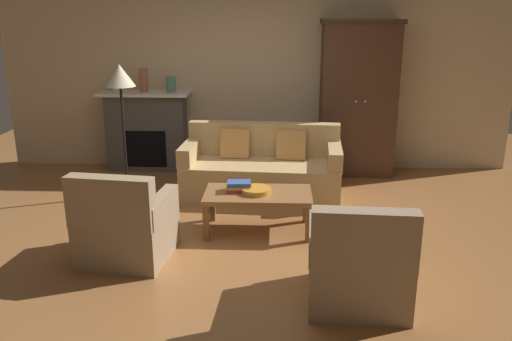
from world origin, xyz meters
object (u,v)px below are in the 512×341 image
Objects in this scene: armchair_near_left at (125,227)px; floor_lamp at (120,83)px; mantel_vase_jade at (171,84)px; fireplace at (147,130)px; couch at (262,170)px; fruit_bowl at (256,190)px; book_stack at (239,186)px; mantel_vase_cream at (117,83)px; mantel_vase_terracotta at (144,80)px; coffee_table at (258,197)px; armchair_near_right at (359,266)px; armoire at (358,99)px.

floor_lamp is at bearing 105.11° from armchair_near_left.
mantel_vase_jade is 3.03m from armchair_near_left.
fireplace reaches higher than armchair_near_left.
fireplace is at bearing 147.55° from couch.
fireplace is 2.75m from fruit_bowl.
book_stack is (1.47, -2.16, -0.10)m from fireplace.
mantel_vase_terracotta is (0.38, 0.00, 0.04)m from mantel_vase_cream.
fireplace is 1.41m from floor_lamp.
coffee_table is at bearing -90.24° from couch.
floor_lamp is (0.39, -1.13, 0.15)m from mantel_vase_cream.
mantel_vase_terracotta is (-1.65, 2.18, 0.83)m from fruit_bowl.
couch is at bearing 108.21° from armchair_near_right.
armoire is at bearing -1.17° from mantel_vase_terracotta.
coffee_table is (-1.28, -2.11, -0.69)m from armoire.
mantel_vase_jade is (0.38, -0.02, 0.66)m from fireplace.
armoire is 1.30× the size of floor_lamp.
mantel_vase_terracotta is at bearing 90.39° from floor_lamp.
armoire is at bearing 58.50° from fruit_bowl.
mantel_vase_terracotta reaches higher than fruit_bowl.
fireplace is 5.89× the size of mantel_vase_jade.
fireplace reaches higher than couch.
mantel_vase_jade is 0.13× the size of floor_lamp.
book_stack is at bearing -55.45° from mantel_vase_terracotta.
armchair_near_right is 3.65m from floor_lamp.
fireplace is at bearing 99.41° from armchair_near_left.
armoire reaches higher than coffee_table.
floor_lamp is at bearing -177.08° from couch.
floor_lamp reaches higher than armchair_near_left.
armchair_near_right reaches higher than fruit_bowl.
armchair_near_left is 0.55× the size of floor_lamp.
mantel_vase_terracotta is at bearing -90.00° from fireplace.
mantel_vase_cream reaches higher than coffee_table.
mantel_vase_jade reaches higher than armchair_near_right.
floor_lamp reaches higher than fruit_bowl.
mantel_vase_terracotta is (-1.47, 2.14, 0.81)m from book_stack.
armoire reaches higher than fruit_bowl.
coffee_table is 2.21m from floor_lamp.
fireplace is at bearing 178.49° from armoire.
coffee_table is 2.67m from mantel_vase_jade.
fruit_bowl is 3.08m from mantel_vase_cream.
fireplace reaches higher than fruit_bowl.
floor_lamp reaches higher than armchair_near_right.
couch is at bearing -32.01° from mantel_vase_terracotta.
mantel_vase_terracotta is 3.08m from armchair_near_left.
mantel_vase_jade reaches higher than coffee_table.
couch is 2.23× the size of armchair_near_left.
mantel_vase_jade is at bearing 0.00° from mantel_vase_terracotta.
couch is 1.14m from fruit_bowl.
mantel_vase_jade is at bearing 120.76° from armchair_near_right.
fireplace is 4.92× the size of book_stack.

